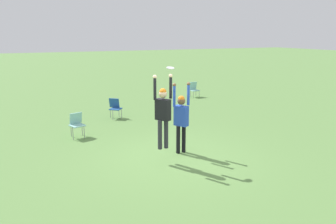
{
  "coord_description": "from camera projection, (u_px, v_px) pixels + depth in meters",
  "views": [
    {
      "loc": [
        -3.91,
        -8.09,
        3.53
      ],
      "look_at": [
        0.03,
        0.33,
        1.3
      ],
      "focal_mm": 35.0,
      "sensor_mm": 36.0,
      "label": 1
    }
  ],
  "objects": [
    {
      "name": "camping_chair_1",
      "position": [
        115.0,
        107.0,
        14.0
      ],
      "size": [
        0.62,
        0.7,
        0.84
      ],
      "rotation": [
        0.0,
        0.0,
        2.45
      ],
      "color": "gray",
      "rests_on": "ground_plane"
    },
    {
      "name": "person_jumping",
      "position": [
        163.0,
        110.0,
        8.88
      ],
      "size": [
        0.57,
        0.46,
        2.07
      ],
      "rotation": [
        0.0,
        0.0,
        2.1
      ],
      "color": "#2D2D38",
      "rests_on": "ground_plane"
    },
    {
      "name": "person_defending",
      "position": [
        181.0,
        116.0,
        9.72
      ],
      "size": [
        0.57,
        0.46,
        2.15
      ],
      "rotation": [
        0.0,
        0.0,
        -1.04
      ],
      "color": "black",
      "rests_on": "ground_plane"
    },
    {
      "name": "camping_chair_0",
      "position": [
        194.0,
        88.0,
        18.68
      ],
      "size": [
        0.45,
        0.49,
        0.85
      ],
      "rotation": [
        0.0,
        0.0,
        3.17
      ],
      "color": "gray",
      "rests_on": "ground_plane"
    },
    {
      "name": "frisbee",
      "position": [
        170.0,
        68.0,
        8.84
      ],
      "size": [
        0.22,
        0.22,
        0.06
      ],
      "color": "white"
    },
    {
      "name": "camping_chair_2",
      "position": [
        77.0,
        123.0,
        11.37
      ],
      "size": [
        0.56,
        0.6,
        0.85
      ],
      "rotation": [
        0.0,
        0.0,
        3.45
      ],
      "color": "gray",
      "rests_on": "ground_plane"
    },
    {
      "name": "ground_plane",
      "position": [
        172.0,
        158.0,
        9.56
      ],
      "size": [
        120.0,
        120.0,
        0.0
      ],
      "primitive_type": "plane",
      "color": "#608C47"
    }
  ]
}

